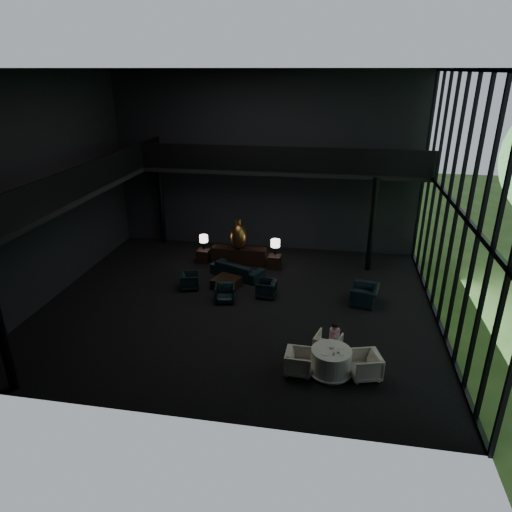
% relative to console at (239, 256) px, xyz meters
% --- Properties ---
extents(floor, '(14.00, 12.00, 0.02)m').
position_rel_console_xyz_m(floor, '(0.77, -3.67, -0.38)').
color(floor, black).
rests_on(floor, ground).
extents(ceiling, '(14.00, 12.00, 0.02)m').
position_rel_console_xyz_m(ceiling, '(0.77, -3.67, 7.62)').
color(ceiling, black).
rests_on(ceiling, ground).
extents(wall_back, '(14.00, 0.04, 8.00)m').
position_rel_console_xyz_m(wall_back, '(0.77, 2.33, 3.62)').
color(wall_back, black).
rests_on(wall_back, ground).
extents(wall_front, '(14.00, 0.04, 8.00)m').
position_rel_console_xyz_m(wall_front, '(0.77, -9.67, 3.62)').
color(wall_front, black).
rests_on(wall_front, ground).
extents(wall_left, '(0.04, 12.00, 8.00)m').
position_rel_console_xyz_m(wall_left, '(-6.23, -3.67, 3.62)').
color(wall_left, black).
rests_on(wall_left, ground).
extents(curtain_wall, '(0.20, 12.00, 8.00)m').
position_rel_console_xyz_m(curtain_wall, '(7.72, -3.67, 3.62)').
color(curtain_wall, black).
rests_on(curtain_wall, ground).
extents(mezzanine_left, '(2.00, 12.00, 0.25)m').
position_rel_console_xyz_m(mezzanine_left, '(-5.23, -3.67, 3.62)').
color(mezzanine_left, black).
rests_on(mezzanine_left, wall_left).
extents(mezzanine_back, '(12.00, 2.00, 0.25)m').
position_rel_console_xyz_m(mezzanine_back, '(1.77, 1.33, 3.62)').
color(mezzanine_back, black).
rests_on(mezzanine_back, wall_back).
extents(railing_left, '(0.06, 12.00, 1.00)m').
position_rel_console_xyz_m(railing_left, '(-4.23, -3.67, 4.22)').
color(railing_left, black).
rests_on(railing_left, mezzanine_left).
extents(railing_back, '(12.00, 0.06, 1.00)m').
position_rel_console_xyz_m(railing_back, '(1.77, 0.33, 4.22)').
color(railing_back, black).
rests_on(railing_back, mezzanine_back).
extents(column_nw, '(0.24, 0.24, 4.00)m').
position_rel_console_xyz_m(column_nw, '(-4.23, 2.03, 1.62)').
color(column_nw, black).
rests_on(column_nw, floor).
extents(column_ne, '(0.24, 0.24, 4.00)m').
position_rel_console_xyz_m(column_ne, '(5.57, 0.33, 1.62)').
color(column_ne, black).
rests_on(column_ne, floor).
extents(console, '(2.38, 0.54, 0.76)m').
position_rel_console_xyz_m(console, '(0.00, 0.00, 0.00)').
color(console, black).
rests_on(console, floor).
extents(bronze_urn, '(0.72, 0.72, 1.34)m').
position_rel_console_xyz_m(bronze_urn, '(0.00, -0.06, 0.95)').
color(bronze_urn, olive).
rests_on(bronze_urn, console).
extents(side_table_left, '(0.53, 0.53, 0.58)m').
position_rel_console_xyz_m(side_table_left, '(-1.60, -0.08, -0.09)').
color(side_table_left, black).
rests_on(side_table_left, floor).
extents(table_lamp_left, '(0.38, 0.38, 0.63)m').
position_rel_console_xyz_m(table_lamp_left, '(-1.60, 0.07, 0.65)').
color(table_lamp_left, black).
rests_on(table_lamp_left, side_table_left).
extents(side_table_right, '(0.52, 0.52, 0.57)m').
position_rel_console_xyz_m(side_table_right, '(1.60, -0.19, -0.09)').
color(side_table_right, black).
rests_on(side_table_right, floor).
extents(table_lamp_right, '(0.40, 0.40, 0.66)m').
position_rel_console_xyz_m(table_lamp_right, '(1.60, -0.01, 0.67)').
color(table_lamp_right, black).
rests_on(table_lamp_right, side_table_right).
extents(sofa, '(2.39, 1.53, 0.90)m').
position_rel_console_xyz_m(sofa, '(0.19, -1.30, 0.07)').
color(sofa, black).
rests_on(sofa, floor).
extents(lounge_armchair_west, '(0.77, 0.79, 0.66)m').
position_rel_console_xyz_m(lounge_armchair_west, '(-1.40, -2.74, -0.05)').
color(lounge_armchair_west, black).
rests_on(lounge_armchair_west, floor).
extents(lounge_armchair_east, '(0.63, 0.67, 0.65)m').
position_rel_console_xyz_m(lounge_armchair_east, '(1.64, -2.90, -0.06)').
color(lounge_armchair_east, black).
rests_on(lounge_armchair_east, floor).
extents(lounge_armchair_south, '(0.76, 0.73, 0.69)m').
position_rel_console_xyz_m(lounge_armchair_south, '(0.21, -3.54, -0.04)').
color(lounge_armchair_south, black).
rests_on(lounge_armchair_south, floor).
extents(window_armchair, '(0.89, 1.19, 0.94)m').
position_rel_console_xyz_m(window_armchair, '(5.27, -2.84, 0.09)').
color(window_armchair, black).
rests_on(window_armchair, floor).
extents(coffee_table, '(1.19, 1.19, 0.41)m').
position_rel_console_xyz_m(coffee_table, '(0.00, -2.44, -0.17)').
color(coffee_table, black).
rests_on(coffee_table, floor).
extents(dining_table, '(1.28, 1.28, 0.75)m').
position_rel_console_xyz_m(dining_table, '(4.14, -7.21, -0.05)').
color(dining_table, white).
rests_on(dining_table, floor).
extents(dining_chair_north, '(0.86, 0.83, 0.72)m').
position_rel_console_xyz_m(dining_chair_north, '(4.04, -6.33, -0.02)').
color(dining_chair_north, beige).
rests_on(dining_chair_north, floor).
extents(dining_chair_east, '(0.98, 1.01, 0.86)m').
position_rel_console_xyz_m(dining_chair_east, '(5.08, -7.23, 0.05)').
color(dining_chair_east, beige).
rests_on(dining_chair_east, floor).
extents(dining_chair_west, '(0.71, 0.75, 0.75)m').
position_rel_console_xyz_m(dining_chair_west, '(3.26, -7.35, -0.00)').
color(dining_chair_west, '#BEB397').
rests_on(dining_chair_west, floor).
extents(child, '(0.30, 0.30, 0.65)m').
position_rel_console_xyz_m(child, '(4.22, -6.31, 0.39)').
color(child, '#D39BB4').
rests_on(child, dining_chair_north).
extents(plate_a, '(0.25, 0.25, 0.01)m').
position_rel_console_xyz_m(plate_a, '(3.96, -7.42, 0.38)').
color(plate_a, white).
rests_on(plate_a, dining_table).
extents(plate_b, '(0.24, 0.24, 0.01)m').
position_rel_console_xyz_m(plate_b, '(4.41, -7.06, 0.38)').
color(plate_b, white).
rests_on(plate_b, dining_table).
extents(saucer, '(0.16, 0.16, 0.01)m').
position_rel_console_xyz_m(saucer, '(4.42, -7.36, 0.38)').
color(saucer, white).
rests_on(saucer, dining_table).
extents(coffee_cup, '(0.10, 0.10, 0.06)m').
position_rel_console_xyz_m(coffee_cup, '(4.33, -7.31, 0.41)').
color(coffee_cup, white).
rests_on(coffee_cup, saucer).
extents(cereal_bowl, '(0.14, 0.14, 0.07)m').
position_rel_console_xyz_m(cereal_bowl, '(4.14, -7.10, 0.41)').
color(cereal_bowl, white).
rests_on(cereal_bowl, dining_table).
extents(cream_pot, '(0.06, 0.06, 0.07)m').
position_rel_console_xyz_m(cream_pot, '(4.20, -7.44, 0.41)').
color(cream_pot, '#99999E').
rests_on(cream_pot, dining_table).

